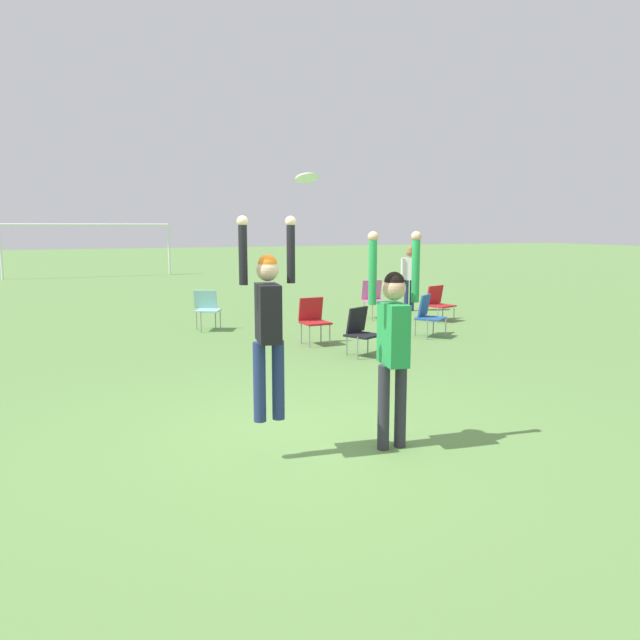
{
  "coord_description": "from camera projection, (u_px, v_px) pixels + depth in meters",
  "views": [
    {
      "loc": [
        -2.3,
        -5.79,
        2.24
      ],
      "look_at": [
        0.19,
        -0.09,
        1.3
      ],
      "focal_mm": 35.0,
      "sensor_mm": 36.0,
      "label": 1
    }
  ],
  "objects": [
    {
      "name": "ground_plane",
      "position": [
        300.0,
        443.0,
        6.49
      ],
      "size": [
        120.0,
        120.0,
        0.0
      ],
      "primitive_type": "plane",
      "color": "#608C47"
    },
    {
      "name": "person_jumping",
      "position": [
        268.0,
        316.0,
        5.86
      ],
      "size": [
        0.57,
        0.45,
        1.95
      ],
      "rotation": [
        0.0,
        0.0,
        1.4
      ],
      "color": "navy",
      "rests_on": "ground_plane"
    },
    {
      "name": "person_defending",
      "position": [
        393.0,
        335.0,
        6.18
      ],
      "size": [
        0.59,
        0.46,
        2.19
      ],
      "rotation": [
        0.0,
        0.0,
        -1.75
      ],
      "color": "#2D2D38",
      "rests_on": "ground_plane"
    },
    {
      "name": "frisbee",
      "position": [
        307.0,
        178.0,
        5.89
      ],
      "size": [
        0.23,
        0.22,
        0.09
      ],
      "color": "white"
    },
    {
      "name": "camping_chair_0",
      "position": [
        313.0,
        317.0,
        11.89
      ],
      "size": [
        0.51,
        0.55,
        0.89
      ],
      "rotation": [
        0.0,
        0.0,
        3.19
      ],
      "color": "gray",
      "rests_on": "ground_plane"
    },
    {
      "name": "camping_chair_1",
      "position": [
        428.0,
        313.0,
        12.72
      ],
      "size": [
        0.73,
        0.81,
        0.85
      ],
      "rotation": [
        0.0,
        0.0,
        3.81
      ],
      "color": "gray",
      "rests_on": "ground_plane"
    },
    {
      "name": "camping_chair_2",
      "position": [
        207.0,
        306.0,
        13.5
      ],
      "size": [
        0.67,
        0.72,
        0.86
      ],
      "rotation": [
        0.0,
        0.0,
        2.68
      ],
      "color": "gray",
      "rests_on": "ground_plane"
    },
    {
      "name": "camping_chair_3",
      "position": [
        438.0,
        301.0,
        14.85
      ],
      "size": [
        0.68,
        0.73,
        0.83
      ],
      "rotation": [
        0.0,
        0.0,
        3.47
      ],
      "color": "gray",
      "rests_on": "ground_plane"
    },
    {
      "name": "camping_chair_4",
      "position": [
        374.0,
        296.0,
        15.16
      ],
      "size": [
        0.54,
        0.59,
        0.94
      ],
      "rotation": [
        0.0,
        0.0,
        3.05
      ],
      "color": "gray",
      "rests_on": "ground_plane"
    },
    {
      "name": "camping_chair_5",
      "position": [
        360.0,
        329.0,
        10.84
      ],
      "size": [
        0.66,
        0.71,
        0.84
      ],
      "rotation": [
        0.0,
        0.0,
        3.59
      ],
      "color": "gray",
      "rests_on": "ground_plane"
    },
    {
      "name": "person_spectator_near",
      "position": [
        410.0,
        273.0,
        16.45
      ],
      "size": [
        0.54,
        0.39,
        1.71
      ],
      "rotation": [
        0.0,
        0.0,
        -0.62
      ],
      "color": "navy",
      "rests_on": "ground_plane"
    },
    {
      "name": "soccer_goal",
      "position": [
        88.0,
        235.0,
        27.48
      ],
      "size": [
        7.1,
        0.1,
        2.35
      ],
      "color": "white",
      "rests_on": "ground_plane"
    }
  ]
}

